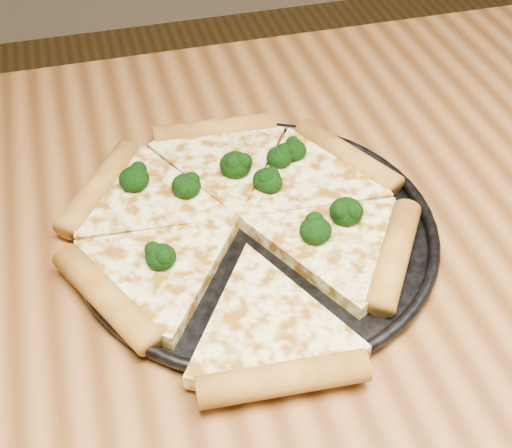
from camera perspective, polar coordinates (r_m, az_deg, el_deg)
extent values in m
cube|color=#915D2D|center=(0.65, 10.97, -5.72)|extent=(1.20, 0.90, 0.04)
cylinder|color=black|center=(0.67, 0.00, -0.82)|extent=(0.32, 0.32, 0.01)
torus|color=black|center=(0.66, 0.00, -0.38)|extent=(0.33, 0.33, 0.01)
cylinder|color=gold|center=(0.74, 7.21, 5.33)|extent=(0.08, 0.13, 0.03)
cylinder|color=gold|center=(0.77, -3.28, 7.42)|extent=(0.13, 0.04, 0.03)
cylinder|color=gold|center=(0.71, -12.32, 2.85)|extent=(0.09, 0.12, 0.03)
cylinder|color=gold|center=(0.61, -11.78, -5.68)|extent=(0.08, 0.13, 0.03)
cylinder|color=gold|center=(0.54, 2.15, -12.14)|extent=(0.13, 0.04, 0.03)
cylinder|color=gold|center=(0.64, 10.91, -2.39)|extent=(0.09, 0.12, 0.03)
ellipsoid|color=black|center=(0.69, 0.87, 3.53)|extent=(0.03, 0.03, 0.02)
ellipsoid|color=black|center=(0.71, 1.85, 5.30)|extent=(0.03, 0.03, 0.02)
ellipsoid|color=black|center=(0.72, 3.00, 5.86)|extent=(0.03, 0.03, 0.02)
ellipsoid|color=black|center=(0.70, -9.63, 3.53)|extent=(0.03, 0.03, 0.02)
ellipsoid|color=black|center=(0.66, 7.15, 1.00)|extent=(0.03, 0.03, 0.02)
ellipsoid|color=black|center=(0.70, -1.63, 4.72)|extent=(0.03, 0.03, 0.02)
ellipsoid|color=black|center=(0.68, -5.55, 3.03)|extent=(0.03, 0.03, 0.02)
ellipsoid|color=black|center=(0.68, 1.11, 3.29)|extent=(0.02, 0.02, 0.02)
ellipsoid|color=black|center=(0.62, -7.54, -2.59)|extent=(0.03, 0.03, 0.02)
ellipsoid|color=black|center=(0.63, 4.73, -0.51)|extent=(0.03, 0.03, 0.02)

